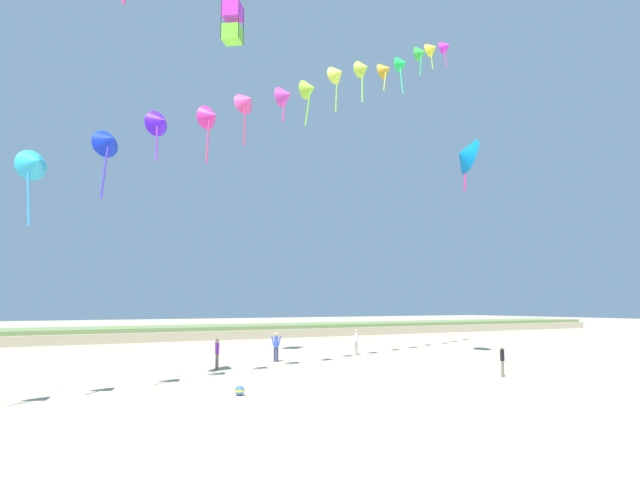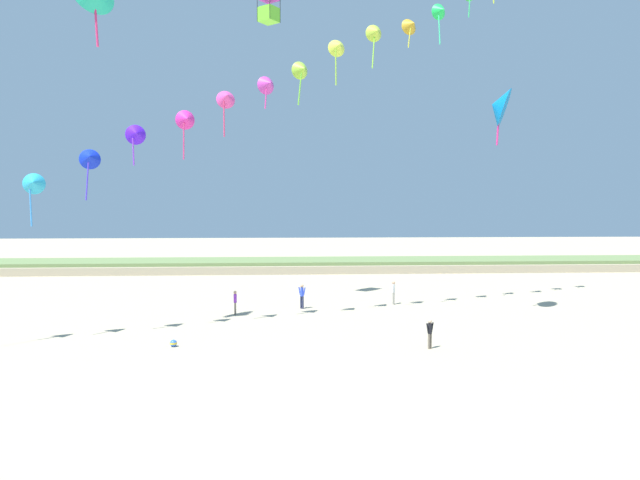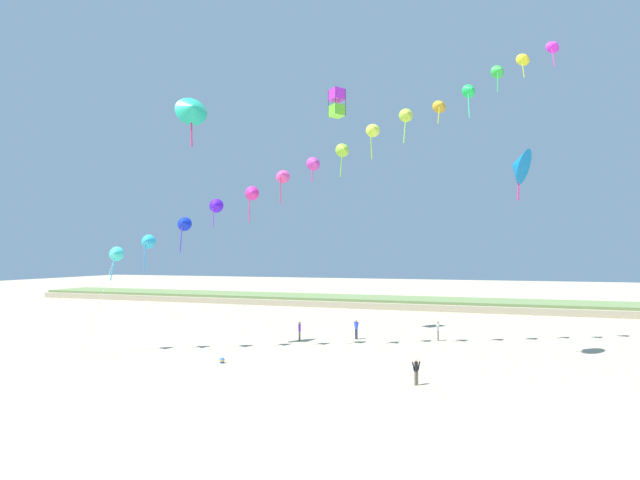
{
  "view_description": "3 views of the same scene",
  "coord_description": "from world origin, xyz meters",
  "px_view_note": "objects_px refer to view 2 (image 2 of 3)",
  "views": [
    {
      "loc": [
        -15.25,
        -13.4,
        3.41
      ],
      "look_at": [
        0.23,
        12.69,
        6.84
      ],
      "focal_mm": 32.0,
      "sensor_mm": 36.0,
      "label": 1
    },
    {
      "loc": [
        -1.05,
        -21.9,
        6.91
      ],
      "look_at": [
        1.12,
        12.8,
        5.08
      ],
      "focal_mm": 32.0,
      "sensor_mm": 36.0,
      "label": 2
    },
    {
      "loc": [
        8.15,
        -18.66,
        7.11
      ],
      "look_at": [
        -1.04,
        11.03,
        8.33
      ],
      "focal_mm": 24.0,
      "sensor_mm": 36.0,
      "label": 3
    }
  ],
  "objects_px": {
    "large_kite_mid_trail": "(498,106)",
    "large_kite_low_lead": "(269,4)",
    "person_far_left": "(302,294)",
    "beach_ball": "(174,343)",
    "person_near_right": "(430,332)",
    "person_mid_center": "(235,301)",
    "person_near_left": "(394,291)"
  },
  "relations": [
    {
      "from": "large_kite_mid_trail",
      "to": "large_kite_low_lead",
      "type": "bearing_deg",
      "value": 159.14
    },
    {
      "from": "person_far_left",
      "to": "large_kite_low_lead",
      "type": "bearing_deg",
      "value": 135.88
    },
    {
      "from": "beach_ball",
      "to": "large_kite_low_lead",
      "type": "bearing_deg",
      "value": 70.67
    },
    {
      "from": "person_near_right",
      "to": "person_mid_center",
      "type": "height_order",
      "value": "person_mid_center"
    },
    {
      "from": "person_far_left",
      "to": "large_kite_low_lead",
      "type": "height_order",
      "value": "large_kite_low_lead"
    },
    {
      "from": "person_near_left",
      "to": "person_near_right",
      "type": "bearing_deg",
      "value": -93.2
    },
    {
      "from": "beach_ball",
      "to": "large_kite_mid_trail",
      "type": "bearing_deg",
      "value": 20.69
    },
    {
      "from": "person_far_left",
      "to": "large_kite_mid_trail",
      "type": "bearing_deg",
      "value": -15.32
    },
    {
      "from": "person_near_left",
      "to": "large_kite_mid_trail",
      "type": "distance_m",
      "value": 14.66
    },
    {
      "from": "person_near_left",
      "to": "large_kite_low_lead",
      "type": "height_order",
      "value": "large_kite_low_lead"
    },
    {
      "from": "person_near_right",
      "to": "large_kite_low_lead",
      "type": "bearing_deg",
      "value": 120.3
    },
    {
      "from": "person_far_left",
      "to": "beach_ball",
      "type": "height_order",
      "value": "person_far_left"
    },
    {
      "from": "large_kite_mid_trail",
      "to": "person_near_left",
      "type": "bearing_deg",
      "value": 140.26
    },
    {
      "from": "large_kite_low_lead",
      "to": "beach_ball",
      "type": "bearing_deg",
      "value": -109.33
    },
    {
      "from": "large_kite_low_lead",
      "to": "large_kite_mid_trail",
      "type": "height_order",
      "value": "large_kite_low_lead"
    },
    {
      "from": "beach_ball",
      "to": "person_far_left",
      "type": "bearing_deg",
      "value": 57.57
    },
    {
      "from": "person_near_right",
      "to": "large_kite_mid_trail",
      "type": "distance_m",
      "value": 16.65
    },
    {
      "from": "person_near_right",
      "to": "person_mid_center",
      "type": "distance_m",
      "value": 14.45
    },
    {
      "from": "person_near_right",
      "to": "large_kite_mid_trail",
      "type": "relative_size",
      "value": 0.39
    },
    {
      "from": "person_near_right",
      "to": "person_mid_center",
      "type": "bearing_deg",
      "value": 136.48
    },
    {
      "from": "person_near_left",
      "to": "large_kite_low_lead",
      "type": "relative_size",
      "value": 0.67
    },
    {
      "from": "person_near_right",
      "to": "person_far_left",
      "type": "bearing_deg",
      "value": 116.64
    },
    {
      "from": "person_near_left",
      "to": "person_mid_center",
      "type": "distance_m",
      "value": 11.73
    },
    {
      "from": "person_far_left",
      "to": "beach_ball",
      "type": "relative_size",
      "value": 4.77
    },
    {
      "from": "large_kite_low_lead",
      "to": "person_mid_center",
      "type": "bearing_deg",
      "value": -117.36
    },
    {
      "from": "person_near_left",
      "to": "person_near_right",
      "type": "distance_m",
      "value": 13.37
    },
    {
      "from": "person_near_left",
      "to": "large_kite_mid_trail",
      "type": "height_order",
      "value": "large_kite_mid_trail"
    },
    {
      "from": "person_far_left",
      "to": "person_near_right",
      "type": "bearing_deg",
      "value": -63.36
    },
    {
      "from": "person_near_left",
      "to": "large_kite_mid_trail",
      "type": "relative_size",
      "value": 0.45
    },
    {
      "from": "person_far_left",
      "to": "beach_ball",
      "type": "bearing_deg",
      "value": -122.43
    },
    {
      "from": "large_kite_mid_trail",
      "to": "beach_ball",
      "type": "height_order",
      "value": "large_kite_mid_trail"
    },
    {
      "from": "beach_ball",
      "to": "person_mid_center",
      "type": "bearing_deg",
      "value": 74.89
    }
  ]
}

